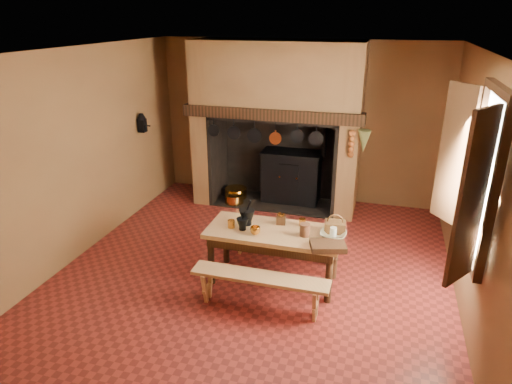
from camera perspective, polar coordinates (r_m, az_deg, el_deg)
floor at (r=6.19m, az=0.01°, el=-9.60°), size 5.50×5.50×0.00m
ceiling at (r=5.31m, az=0.01°, el=17.21°), size 5.50×5.50×0.00m
back_wall at (r=8.18m, az=5.42°, el=8.72°), size 5.00×0.02×2.80m
wall_left at (r=6.70m, az=-21.07°, el=4.49°), size 0.02×5.50×2.80m
wall_right at (r=5.50m, az=25.92°, el=0.16°), size 0.02×5.50×2.80m
wall_front at (r=3.30m, az=-13.67°, el=-12.27°), size 5.00×0.02×2.80m
chimney_breast at (r=7.73m, az=2.67°, el=11.17°), size 2.95×0.96×2.80m
iron_range at (r=8.15m, az=4.50°, el=2.01°), size 1.12×0.55×1.60m
hearth_pans at (r=8.33m, az=-2.70°, el=-0.37°), size 0.51×0.62×0.20m
hanging_pans at (r=7.37m, az=1.38°, el=7.06°), size 1.92×0.29×0.27m
onion_string at (r=7.14m, az=11.84°, el=5.90°), size 0.12×0.10×0.46m
herb_bunch at (r=7.12m, az=13.31°, el=6.15°), size 0.20×0.20×0.35m
window at (r=5.00m, az=25.43°, el=1.93°), size 0.39×1.75×1.76m
wall_coffee_mill at (r=7.88m, az=-14.08°, el=8.55°), size 0.23×0.16×0.31m
work_table at (r=5.67m, az=2.24°, el=-5.80°), size 1.65×0.73×0.71m
bench_front at (r=5.27m, az=0.49°, el=-11.44°), size 1.58×0.28×0.44m
bench_back at (r=6.30m, az=3.50°, el=-5.68°), size 1.53×0.27×0.43m
mortar_large at (r=5.71m, az=-1.13°, el=-3.06°), size 0.20×0.20×0.34m
mortar_small at (r=5.59m, az=-1.70°, el=-3.95°), size 0.15×0.15×0.26m
coffee_grinder at (r=5.76m, az=3.16°, el=-3.37°), size 0.16×0.13×0.18m
brass_mug_a at (r=5.66m, az=-3.11°, el=-4.00°), size 0.12×0.12×0.10m
brass_mug_b at (r=5.74m, az=5.82°, el=-3.75°), size 0.10×0.10×0.09m
mixing_bowl at (r=5.49m, az=9.62°, el=-5.31°), size 0.33×0.33×0.08m
stoneware_crock at (r=5.47m, az=6.11°, el=-4.73°), size 0.16×0.16×0.15m
glass_jar at (r=5.46m, az=9.62°, el=-5.07°), size 0.10×0.10×0.14m
wicker_basket at (r=5.60m, az=9.84°, el=-4.27°), size 0.27×0.20×0.24m
wooden_tray at (r=5.24m, az=8.98°, el=-6.67°), size 0.45×0.38×0.07m
brass_cup at (r=5.50m, az=-0.09°, el=-4.81°), size 0.13×0.13×0.10m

